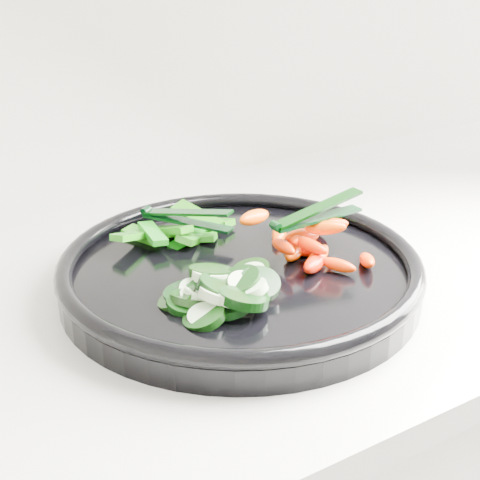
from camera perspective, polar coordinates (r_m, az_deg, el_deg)
veggie_tray at (r=0.69m, az=-0.00°, el=-2.62°), size 0.47×0.47×0.04m
cucumber_pile at (r=0.62m, az=-2.00°, el=-4.43°), size 0.12×0.12×0.04m
carrot_pile at (r=0.71m, az=5.69°, el=-0.16°), size 0.12×0.15×0.05m
pepper_pile at (r=0.76m, az=-5.39°, el=0.80°), size 0.15×0.09×0.04m
tong_carrot at (r=0.70m, az=6.46°, el=2.22°), size 0.11×0.02×0.02m
tong_pepper at (r=0.75m, az=-4.77°, el=1.99°), size 0.07×0.10×0.02m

